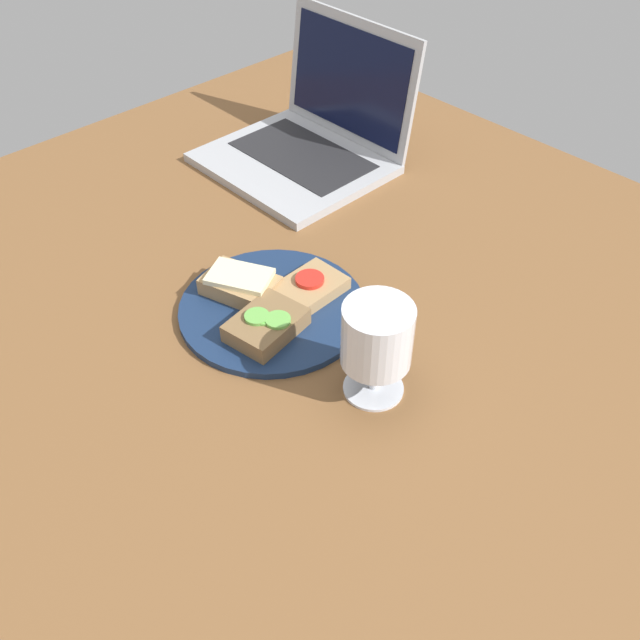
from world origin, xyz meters
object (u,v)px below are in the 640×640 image
(wine_glass, at_px, (377,339))
(sandwich_with_cucumber, at_px, (267,325))
(sandwich_with_cheese, at_px, (240,284))
(laptop, at_px, (311,136))
(sandwich_with_tomato, at_px, (308,289))
(plate, at_px, (272,309))

(wine_glass, bearing_deg, sandwich_with_cucumber, -167.43)
(sandwich_with_cheese, xyz_separation_m, laptop, (-0.22, 0.34, 0.02))
(sandwich_with_tomato, bearing_deg, plate, -106.45)
(plate, relative_size, laptop, 0.85)
(sandwich_with_tomato, distance_m, sandwich_with_cucumber, 0.09)
(plate, distance_m, sandwich_with_cucumber, 0.06)
(sandwich_with_cheese, xyz_separation_m, sandwich_with_cucumber, (0.09, -0.03, -0.00))
(sandwich_with_cheese, xyz_separation_m, wine_glass, (0.25, 0.01, 0.06))
(sandwich_with_tomato, relative_size, sandwich_with_cucumber, 0.98)
(sandwich_with_tomato, xyz_separation_m, laptop, (-0.28, 0.27, 0.02))
(sandwich_with_tomato, relative_size, laptop, 0.35)
(plate, distance_m, wine_glass, 0.21)
(plate, xyz_separation_m, sandwich_with_cucumber, (0.04, -0.04, 0.02))
(plate, xyz_separation_m, sandwich_with_tomato, (0.02, 0.05, 0.02))
(wine_glass, height_order, laptop, laptop)
(plate, height_order, sandwich_with_tomato, sandwich_with_tomato)
(sandwich_with_cheese, bearing_deg, plate, 13.20)
(sandwich_with_tomato, xyz_separation_m, wine_glass, (0.18, -0.06, 0.07))
(sandwich_with_tomato, bearing_deg, sandwich_with_cheese, -136.49)
(sandwich_with_cucumber, distance_m, laptop, 0.48)
(plate, bearing_deg, sandwich_with_cheese, -166.80)
(plate, bearing_deg, laptop, 129.50)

